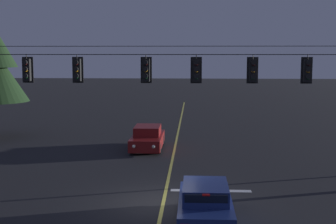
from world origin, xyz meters
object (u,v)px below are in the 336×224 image
(traffic_light_left_inner, at_px, (77,70))
(traffic_light_leftmost, at_px, (27,70))
(traffic_light_rightmost, at_px, (253,70))
(car_waiting_near_lane, at_px, (205,204))
(traffic_light_centre, at_px, (146,70))
(traffic_light_right_inner, at_px, (196,70))
(car_oncoming_lead, at_px, (147,138))
(traffic_light_far_right, at_px, (307,70))

(traffic_light_left_inner, bearing_deg, traffic_light_leftmost, 180.00)
(traffic_light_rightmost, xyz_separation_m, car_waiting_near_lane, (-2.05, -4.50, -4.41))
(traffic_light_left_inner, xyz_separation_m, traffic_light_rightmost, (7.47, 0.00, 0.00))
(traffic_light_left_inner, bearing_deg, traffic_light_centre, 0.00)
(traffic_light_right_inner, distance_m, car_oncoming_lead, 9.80)
(traffic_light_right_inner, bearing_deg, car_waiting_near_lane, -85.88)
(traffic_light_far_right, height_order, car_oncoming_lead, traffic_light_far_right)
(car_waiting_near_lane, bearing_deg, traffic_light_centre, 118.67)
(traffic_light_rightmost, bearing_deg, car_oncoming_lead, 122.50)
(traffic_light_leftmost, height_order, traffic_light_left_inner, same)
(traffic_light_centre, bearing_deg, traffic_light_left_inner, 180.00)
(traffic_light_rightmost, xyz_separation_m, traffic_light_far_right, (2.26, 0.00, 0.00))
(traffic_light_right_inner, height_order, traffic_light_far_right, same)
(traffic_light_rightmost, relative_size, car_waiting_near_lane, 0.28)
(traffic_light_left_inner, relative_size, traffic_light_rightmost, 1.00)
(traffic_light_rightmost, distance_m, traffic_light_far_right, 2.26)
(traffic_light_leftmost, relative_size, traffic_light_centre, 1.00)
(traffic_light_far_right, relative_size, car_waiting_near_lane, 0.28)
(traffic_light_centre, xyz_separation_m, traffic_light_right_inner, (2.13, 0.00, 0.00))
(traffic_light_left_inner, relative_size, traffic_light_centre, 1.00)
(traffic_light_right_inner, xyz_separation_m, car_oncoming_lead, (-2.89, 8.26, -4.41))
(traffic_light_leftmost, relative_size, car_oncoming_lead, 0.28)
(traffic_light_far_right, bearing_deg, traffic_light_leftmost, 180.00)
(traffic_light_left_inner, relative_size, car_waiting_near_lane, 0.28)
(traffic_light_centre, relative_size, traffic_light_far_right, 1.00)
(traffic_light_left_inner, bearing_deg, car_oncoming_lead, 75.02)
(traffic_light_right_inner, xyz_separation_m, car_waiting_near_lane, (0.32, -4.50, -4.41))
(car_oncoming_lead, bearing_deg, traffic_light_far_right, -47.67)
(traffic_light_leftmost, relative_size, car_waiting_near_lane, 0.28)
(traffic_light_rightmost, bearing_deg, traffic_light_far_right, 0.00)
(traffic_light_rightmost, bearing_deg, traffic_light_centre, 180.00)
(traffic_light_leftmost, height_order, car_oncoming_lead, traffic_light_leftmost)
(traffic_light_leftmost, bearing_deg, traffic_light_right_inner, 0.00)
(traffic_light_left_inner, distance_m, car_waiting_near_lane, 8.31)
(traffic_light_centre, distance_m, traffic_light_right_inner, 2.13)
(traffic_light_right_inner, bearing_deg, traffic_light_left_inner, 180.00)
(traffic_light_left_inner, relative_size, traffic_light_far_right, 1.00)
(traffic_light_right_inner, relative_size, car_oncoming_lead, 0.28)
(traffic_light_centre, xyz_separation_m, car_oncoming_lead, (-0.75, 8.26, -4.41))
(traffic_light_right_inner, relative_size, traffic_light_rightmost, 1.00)
(traffic_light_centre, relative_size, traffic_light_right_inner, 1.00)
(car_waiting_near_lane, relative_size, car_oncoming_lead, 0.98)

